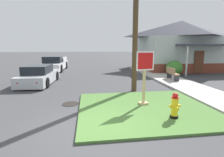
% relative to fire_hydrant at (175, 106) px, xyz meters
% --- Properties ---
extents(ground_plane, '(160.00, 160.00, 0.00)m').
position_rel_fire_hydrant_xyz_m(ground_plane, '(-2.60, -0.24, -0.49)').
color(ground_plane, '#3D3D3F').
extents(grass_corner_patch, '(5.11, 4.60, 0.08)m').
position_rel_fire_hydrant_xyz_m(grass_corner_patch, '(-0.65, 1.18, -0.45)').
color(grass_corner_patch, '#477033').
rests_on(grass_corner_patch, ground).
extents(sidewalk_strip, '(2.20, 17.90, 0.12)m').
position_rel_fire_hydrant_xyz_m(sidewalk_strip, '(3.10, 5.65, -0.43)').
color(sidewalk_strip, '#B2AFA8').
rests_on(sidewalk_strip, ground).
extents(fire_hydrant, '(0.38, 0.34, 0.87)m').
position_rel_fire_hydrant_xyz_m(fire_hydrant, '(0.00, 0.00, 0.00)').
color(fire_hydrant, black).
rests_on(fire_hydrant, grass_corner_patch).
extents(stop_sign, '(0.75, 0.33, 2.18)m').
position_rel_fire_hydrant_xyz_m(stop_sign, '(-0.58, 1.49, 0.67)').
color(stop_sign, tan).
rests_on(stop_sign, grass_corner_patch).
extents(manhole_cover, '(0.70, 0.70, 0.02)m').
position_rel_fire_hydrant_xyz_m(manhole_cover, '(-3.61, 2.18, -0.48)').
color(manhole_cover, black).
rests_on(manhole_cover, ground).
extents(parked_sedan_silver, '(2.02, 4.29, 1.25)m').
position_rel_fire_hydrant_xyz_m(parked_sedan_silver, '(-6.04, 6.76, 0.05)').
color(parked_sedan_silver, '#ADB2B7').
rests_on(parked_sedan_silver, ground).
extents(pickup_truck_white, '(2.22, 5.43, 1.48)m').
position_rel_fire_hydrant_xyz_m(pickup_truck_white, '(-6.26, 13.52, 0.13)').
color(pickup_truck_white, silver).
rests_on(pickup_truck_white, ground).
extents(street_bench, '(0.51, 1.46, 0.85)m').
position_rel_fire_hydrant_xyz_m(street_bench, '(3.09, 6.38, 0.09)').
color(street_bench, '#93704C').
rests_on(street_bench, sidewalk_strip).
extents(corner_house, '(9.02, 8.39, 5.15)m').
position_rel_fire_hydrant_xyz_m(corner_house, '(7.23, 12.94, 2.15)').
color(corner_house, brown).
rests_on(corner_house, ground).
extents(shrub_near_porch, '(1.40, 1.40, 1.28)m').
position_rel_fire_hydrant_xyz_m(shrub_near_porch, '(4.46, 8.75, 0.15)').
color(shrub_near_porch, '#38742A').
rests_on(shrub_near_porch, ground).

